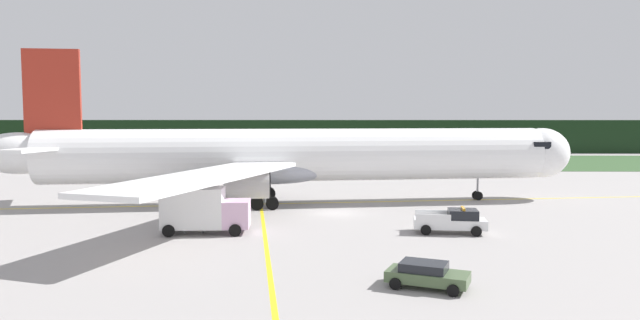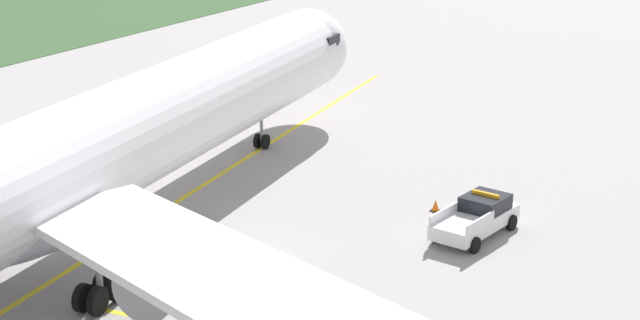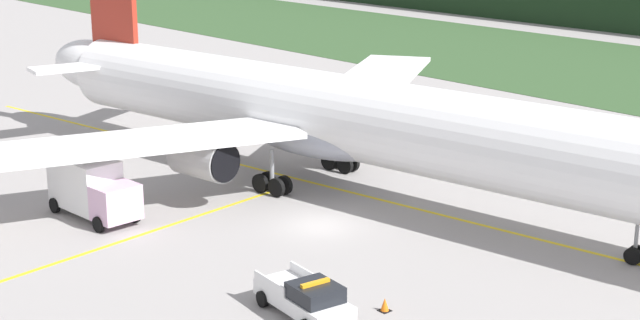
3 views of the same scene
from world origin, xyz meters
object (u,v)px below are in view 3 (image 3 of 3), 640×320
Objects in this scene: airliner at (341,118)px; apron_cone at (385,305)px; ops_pickup_truck at (306,298)px; catering_truck at (92,187)px.

apron_cone is (14.82, -10.78, -4.39)m from airliner.
airliner reaches higher than ops_pickup_truck.
airliner is 15.67m from catering_truck.
ops_pickup_truck is (12.96, -13.83, -3.79)m from airliner.
catering_truck is at bearing -169.95° from apron_cone.
catering_truck is at bearing -178.29° from ops_pickup_truck.
airliner is 10.74× the size of ops_pickup_truck.
ops_pickup_truck is 18.50m from catering_truck.
airliner reaches higher than catering_truck.
ops_pickup_truck is 0.84× the size of catering_truck.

